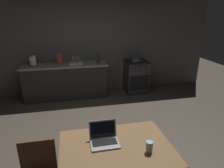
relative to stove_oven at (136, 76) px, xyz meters
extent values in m
plane|color=#473D33|center=(-1.32, -2.32, -0.45)|extent=(12.00, 12.00, 0.00)
cube|color=#535250|center=(-1.02, 0.35, 0.96)|extent=(6.40, 0.10, 2.83)
cube|color=#282623|center=(-1.94, 0.00, -0.02)|extent=(2.10, 0.60, 0.86)
cube|color=gray|center=(-1.94, 0.00, 0.43)|extent=(2.16, 0.64, 0.04)
cube|color=#2D2D30|center=(0.00, 0.00, -0.02)|extent=(0.60, 0.60, 0.86)
cube|color=black|center=(0.00, 0.00, 0.43)|extent=(0.60, 0.60, 0.04)
cube|color=black|center=(0.00, -0.30, -0.09)|extent=(0.54, 0.01, 0.40)
cylinder|color=black|center=(-0.16, -0.31, 0.35)|extent=(0.04, 0.02, 0.04)
cylinder|color=black|center=(0.00, -0.31, 0.35)|extent=(0.04, 0.02, 0.04)
cylinder|color=black|center=(0.16, -0.31, 0.35)|extent=(0.04, 0.02, 0.04)
cube|color=brown|center=(-1.36, -3.31, 0.27)|extent=(1.24, 0.89, 0.04)
cylinder|color=brown|center=(-1.92, -2.93, -0.10)|extent=(0.05, 0.05, 0.70)
cylinder|color=brown|center=(-0.80, -2.93, -0.10)|extent=(0.05, 0.05, 0.70)
cube|color=#4C331E|center=(-2.21, -3.20, 0.22)|extent=(0.38, 0.04, 0.42)
cube|color=#99999E|center=(-1.48, -3.25, 0.30)|extent=(0.32, 0.22, 0.02)
cube|color=black|center=(-1.48, -3.23, 0.31)|extent=(0.28, 0.12, 0.00)
cube|color=#99999E|center=(-1.48, -3.11, 0.41)|extent=(0.32, 0.06, 0.21)
cube|color=black|center=(-1.48, -3.12, 0.41)|extent=(0.29, 0.05, 0.18)
cylinder|color=black|center=(-2.70, 0.00, 0.46)|extent=(0.17, 0.17, 0.02)
cylinder|color=silver|center=(-2.70, 0.00, 0.58)|extent=(0.17, 0.17, 0.22)
cylinder|color=silver|center=(-2.70, 0.00, 0.70)|extent=(0.10, 0.10, 0.02)
cube|color=black|center=(-2.60, 0.00, 0.59)|extent=(0.02, 0.02, 0.15)
cylinder|color=#2D2D33|center=(-1.09, -0.05, 0.54)|extent=(0.07, 0.07, 0.17)
cone|color=#2D2D33|center=(-1.09, -0.05, 0.65)|extent=(0.07, 0.07, 0.06)
cylinder|color=black|center=(-1.09, -0.05, 0.69)|extent=(0.03, 0.03, 0.02)
cylinder|color=gray|center=(-0.02, -0.02, 0.46)|extent=(0.25, 0.25, 0.01)
torus|color=gray|center=(-0.02, -0.02, 0.49)|extent=(0.26, 0.26, 0.02)
cylinder|color=black|center=(-0.02, -0.23, 0.47)|extent=(0.02, 0.18, 0.02)
cylinder|color=#99B7C6|center=(-1.04, -3.47, 0.36)|extent=(0.07, 0.07, 0.13)
cube|color=#B2382D|center=(-2.06, 0.02, 0.59)|extent=(0.13, 0.05, 0.28)
cube|color=silver|center=(-1.65, 0.00, 0.47)|extent=(0.34, 0.26, 0.03)
cylinder|color=beige|center=(-1.72, 0.00, 0.57)|extent=(0.04, 0.18, 0.18)
cylinder|color=beige|center=(-1.65, 0.00, 0.57)|extent=(0.04, 0.18, 0.18)
cylinder|color=beige|center=(-1.58, 0.00, 0.57)|extent=(0.04, 0.18, 0.18)
camera|label=1|loc=(-1.79, -5.09, 1.69)|focal=31.73mm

